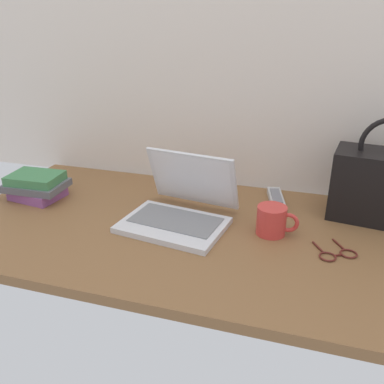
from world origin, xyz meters
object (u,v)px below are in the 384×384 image
object	(u,v)px
handbag	(383,185)
book_stack	(37,186)
laptop	(180,208)
coffee_mug	(272,220)
remote_control_near	(276,198)
eyeglasses	(337,254)

from	to	relation	value
handbag	book_stack	distance (m)	1.16
laptop	coffee_mug	world-z (taller)	laptop
remote_control_near	eyeglasses	xyz separation A→B (m)	(0.20, -0.31, -0.01)
remote_control_near	book_stack	world-z (taller)	book_stack
coffee_mug	remote_control_near	xyz separation A→B (m)	(-0.01, 0.23, -0.03)
laptop	book_stack	distance (m)	0.55
laptop	handbag	bearing A→B (deg)	18.37
coffee_mug	book_stack	bearing A→B (deg)	178.59
book_stack	eyeglasses	bearing A→B (deg)	-5.17
remote_control_near	handbag	world-z (taller)	handbag
eyeglasses	handbag	xyz separation A→B (m)	(0.12, 0.27, 0.11)
laptop	remote_control_near	distance (m)	0.36
laptop	eyeglasses	world-z (taller)	laptop
coffee_mug	laptop	bearing A→B (deg)	-179.47
book_stack	laptop	bearing A→B (deg)	-2.44
coffee_mug	handbag	world-z (taller)	handbag
laptop	book_stack	size ratio (longest dim) A/B	1.69
laptop	coffee_mug	bearing A→B (deg)	0.53
coffee_mug	book_stack	distance (m)	0.83
handbag	book_stack	xyz separation A→B (m)	(-1.14, -0.18, -0.07)
eyeglasses	handbag	world-z (taller)	handbag
laptop	eyeglasses	distance (m)	0.48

